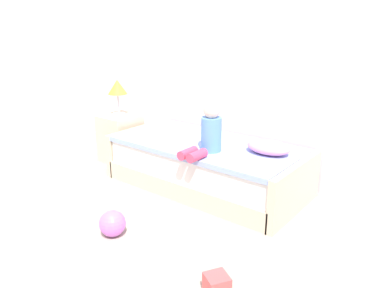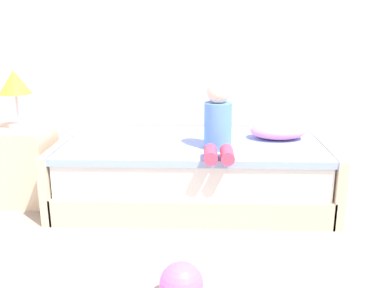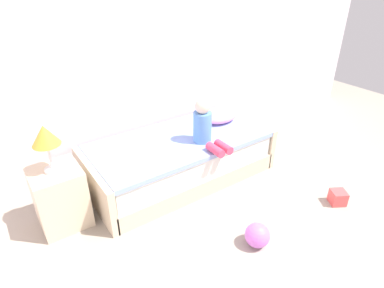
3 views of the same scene
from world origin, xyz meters
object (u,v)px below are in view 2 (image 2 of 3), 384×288
(bed, at_px, (193,172))
(table_lamp, at_px, (15,85))
(pillow, at_px, (278,131))
(toy_ball, at_px, (181,284))
(child_figure, at_px, (218,123))
(nightstand, at_px, (24,165))

(bed, bearing_deg, table_lamp, -179.13)
(pillow, relative_size, toy_ball, 1.96)
(child_figure, height_order, toy_ball, child_figure)
(child_figure, bearing_deg, bed, 129.18)
(table_lamp, bearing_deg, nightstand, -90.00)
(toy_ball, bearing_deg, nightstand, 136.00)
(nightstand, bearing_deg, pillow, 3.41)
(nightstand, height_order, table_lamp, table_lamp)
(table_lamp, relative_size, toy_ball, 2.00)
(bed, bearing_deg, toy_ball, -90.96)
(pillow, bearing_deg, toy_ball, -116.31)
(nightstand, distance_m, toy_ball, 1.86)
(table_lamp, xyz_separation_m, toy_ball, (1.33, -1.28, -0.82))
(nightstand, height_order, pillow, pillow)
(pillow, bearing_deg, table_lamp, -176.59)
(nightstand, bearing_deg, table_lamp, 90.00)
(table_lamp, height_order, child_figure, table_lamp)
(child_figure, bearing_deg, pillow, 34.08)
(table_lamp, bearing_deg, toy_ball, -44.00)
(pillow, xyz_separation_m, toy_ball, (-0.69, -1.40, -0.45))
(nightstand, xyz_separation_m, pillow, (2.02, 0.12, 0.26))
(bed, distance_m, pillow, 0.75)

